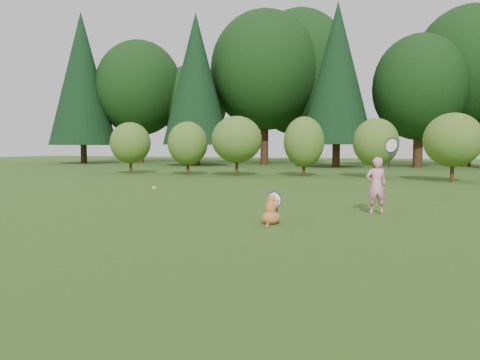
% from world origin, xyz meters
% --- Properties ---
extents(ground, '(100.00, 100.00, 0.00)m').
position_xyz_m(ground, '(0.00, 0.00, 0.00)').
color(ground, '#284E16').
rests_on(ground, ground).
extents(shrub_row, '(28.00, 3.00, 2.80)m').
position_xyz_m(shrub_row, '(0.00, 13.00, 1.40)').
color(shrub_row, '#446C21').
rests_on(shrub_row, ground).
extents(woodland_backdrop, '(48.00, 10.00, 15.00)m').
position_xyz_m(woodland_backdrop, '(0.00, 23.00, 7.50)').
color(woodland_backdrop, black).
rests_on(woodland_backdrop, ground).
extents(child, '(0.67, 0.47, 1.66)m').
position_xyz_m(child, '(2.49, 2.29, 0.58)').
color(child, pink).
rests_on(child, ground).
extents(cat, '(0.42, 0.77, 0.68)m').
position_xyz_m(cat, '(0.95, 0.35, 0.26)').
color(cat, '#D75E29').
rests_on(cat, ground).
extents(tennis_ball, '(0.07, 0.07, 0.07)m').
position_xyz_m(tennis_ball, '(-1.05, -0.15, 0.59)').
color(tennis_ball, yellow).
rests_on(tennis_ball, ground).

